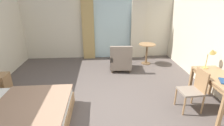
# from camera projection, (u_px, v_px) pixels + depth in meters

# --- Properties ---
(ground) EXTENTS (6.36, 7.52, 0.10)m
(ground) POSITION_uv_depth(u_px,v_px,m) (101.00, 108.00, 3.93)
(ground) COLOR #564C47
(wall_back) EXTENTS (5.96, 0.12, 2.52)m
(wall_back) POSITION_uv_depth(u_px,v_px,m) (99.00, 26.00, 6.71)
(wall_back) COLOR beige
(wall_back) RESTS_ON ground
(balcony_glass_door) EXTENTS (1.50, 0.02, 2.22)m
(balcony_glass_door) POSITION_uv_depth(u_px,v_px,m) (113.00, 30.00, 6.73)
(balcony_glass_door) COLOR silver
(balcony_glass_door) RESTS_ON ground
(curtain_panel_left) EXTENTS (0.45, 0.10, 2.38)m
(curtain_panel_left) POSITION_uv_depth(u_px,v_px,m) (88.00, 29.00, 6.54)
(curtain_panel_left) COLOR tan
(curtain_panel_left) RESTS_ON ground
(curtain_panel_right) EXTENTS (0.57, 0.10, 2.38)m
(curtain_panel_right) POSITION_uv_depth(u_px,v_px,m) (138.00, 28.00, 6.68)
(curtain_panel_right) COLOR beige
(curtain_panel_right) RESTS_ON ground
(bed) EXTENTS (2.09, 1.71, 0.88)m
(bed) POSITION_uv_depth(u_px,v_px,m) (9.00, 118.00, 3.16)
(bed) COLOR #9E754C
(bed) RESTS_ON ground
(nightstand) EXTENTS (0.41, 0.40, 0.52)m
(nightstand) POSITION_uv_depth(u_px,v_px,m) (0.00, 84.00, 4.34)
(nightstand) COLOR #9E754C
(nightstand) RESTS_ON ground
(writing_desk) EXTENTS (0.60, 1.21, 0.77)m
(writing_desk) POSITION_uv_depth(u_px,v_px,m) (219.00, 81.00, 3.61)
(writing_desk) COLOR #9E754C
(writing_desk) RESTS_ON ground
(desk_chair) EXTENTS (0.47, 0.44, 0.92)m
(desk_chair) POSITION_uv_depth(u_px,v_px,m) (195.00, 88.00, 3.65)
(desk_chair) COLOR gray
(desk_chair) RESTS_ON ground
(desk_lamp) EXTENTS (0.31, 0.22, 0.47)m
(desk_lamp) POSITION_uv_depth(u_px,v_px,m) (212.00, 54.00, 3.96)
(desk_lamp) COLOR tan
(desk_lamp) RESTS_ON writing_desk
(armchair_by_window) EXTENTS (0.74, 0.78, 0.89)m
(armchair_by_window) POSITION_uv_depth(u_px,v_px,m) (120.00, 60.00, 5.73)
(armchair_by_window) COLOR gray
(armchair_by_window) RESTS_ON ground
(round_cafe_table) EXTENTS (0.59, 0.59, 0.75)m
(round_cafe_table) POSITION_uv_depth(u_px,v_px,m) (147.00, 50.00, 6.22)
(round_cafe_table) COLOR #9E754C
(round_cafe_table) RESTS_ON ground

